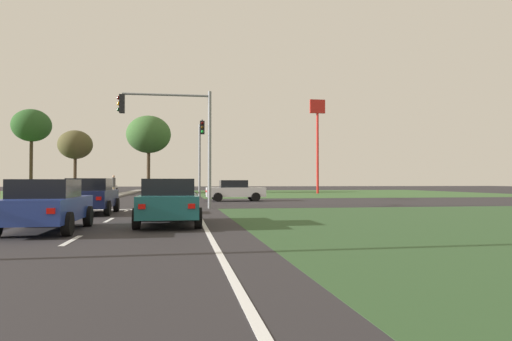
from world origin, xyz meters
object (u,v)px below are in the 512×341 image
treeline_second (32,126)px  treeline_third (75,145)px  car_teal_second (169,201)px  car_white_fifth (235,190)px  car_navy_sixth (90,196)px  fastfood_pole_sign (317,125)px  treeline_fourth (149,135)px  pedestrian_at_median (114,183)px  car_maroon_fourth (99,188)px  traffic_signal_near_right (178,127)px  car_blue_third (46,205)px  car_silver_seventh (107,187)px  traffic_signal_far_right (201,146)px

treeline_second → treeline_third: bearing=-34.9°
car_teal_second → treeline_third: 43.09m
car_white_fifth → car_navy_sixth: size_ratio=0.98×
fastfood_pole_sign → treeline_second: fastfood_pole_sign is taller
car_teal_second → car_navy_sixth: (-3.53, 5.73, 0.02)m
car_teal_second → fastfood_pole_sign: bearing=66.6°
treeline_second → car_white_fifth: bearing=-51.3°
car_navy_sixth → treeline_fourth: size_ratio=0.45×
car_navy_sixth → treeline_third: 36.70m
pedestrian_at_median → treeline_third: bearing=116.8°
car_maroon_fourth → treeline_second: bearing=-48.0°
car_white_fifth → traffic_signal_near_right: size_ratio=0.68×
pedestrian_at_median → car_navy_sixth: bearing=-82.7°
car_maroon_fourth → treeline_third: size_ratio=0.59×
pedestrian_at_median → fastfood_pole_sign: size_ratio=0.17×
car_teal_second → traffic_signal_near_right: bearing=88.6°
traffic_signal_near_right → fastfood_pole_sign: bearing=60.6°
car_maroon_fourth → treeline_second: 16.39m
car_blue_third → car_silver_seventh: 42.98m
car_maroon_fourth → car_navy_sixth: size_ratio=1.01×
car_teal_second → fastfood_pole_sign: size_ratio=0.42×
traffic_signal_far_right → car_silver_seventh: bearing=115.9°
treeline_third → treeline_fourth: bearing=16.5°
car_white_fifth → traffic_signal_far_right: traffic_signal_far_right is taller
car_blue_third → car_navy_sixth: 7.27m
fastfood_pole_sign → treeline_second: 34.82m
car_maroon_fourth → car_white_fifth: (12.17, -16.54, 0.02)m
car_blue_third → treeline_third: bearing=100.9°
car_maroon_fourth → traffic_signal_near_right: (8.13, -25.48, 3.49)m
car_white_fifth → fastfood_pole_sign: bearing=148.5°
fastfood_pole_sign → treeline_second: (-33.93, 7.83, 0.14)m
fastfood_pole_sign → pedestrian_at_median: bearing=-156.2°
traffic_signal_far_right → traffic_signal_near_right: (-1.66, -11.49, 0.10)m
car_silver_seventh → treeline_second: 12.85m
treeline_second → pedestrian_at_median: bearing=-55.2°
car_silver_seventh → treeline_second: (-9.57, 4.20, 7.47)m
car_silver_seventh → pedestrian_at_median: size_ratio=2.41×
treeline_second → car_silver_seventh: bearing=-23.7°
traffic_signal_far_right → treeline_third: (-13.55, 20.63, 1.49)m
treeline_second → car_blue_third: bearing=-73.1°
car_white_fifth → car_silver_seventh: size_ratio=0.95×
traffic_signal_far_right → treeline_second: 31.87m
pedestrian_at_median → car_maroon_fourth: bearing=111.7°
treeline_second → treeline_fourth: bearing=-7.1°
car_teal_second → car_silver_seventh: (-8.12, 41.18, -0.02)m
car_navy_sixth → pedestrian_at_median: (-2.03, 22.21, 0.47)m
car_silver_seventh → treeline_fourth: 8.27m
car_teal_second → pedestrian_at_median: size_ratio=2.49×
traffic_signal_near_right → car_silver_seventh: bearing=104.6°
car_blue_third → treeline_second: bearing=106.9°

